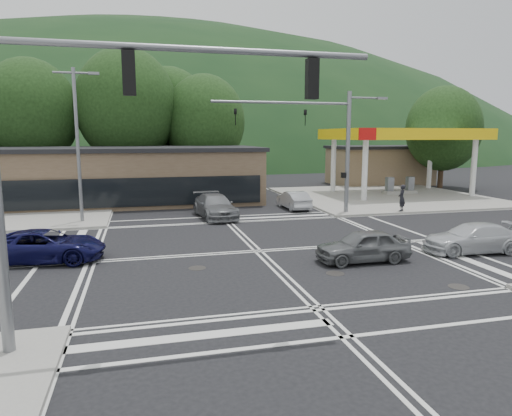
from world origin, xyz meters
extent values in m
plane|color=black|center=(0.00, 0.00, 0.00)|extent=(120.00, 120.00, 0.00)
cube|color=gray|center=(15.00, 15.00, 0.07)|extent=(16.00, 16.00, 0.15)
cylinder|color=silver|center=(12.00, 13.00, 2.50)|extent=(0.44, 0.44, 5.00)
cylinder|color=silver|center=(12.00, 19.00, 2.50)|extent=(0.44, 0.44, 5.00)
cylinder|color=silver|center=(22.00, 13.00, 2.50)|extent=(0.44, 0.44, 5.00)
cylinder|color=silver|center=(22.00, 19.00, 2.50)|extent=(0.44, 0.44, 5.00)
cube|color=silver|center=(17.00, 16.00, 5.30)|extent=(12.00, 8.00, 0.60)
cube|color=yellow|center=(17.00, 12.00, 5.30)|extent=(12.20, 0.25, 0.90)
cube|color=yellow|center=(17.00, 20.00, 5.30)|extent=(12.20, 0.25, 0.90)
cube|color=yellow|center=(11.00, 16.00, 5.30)|extent=(0.25, 8.20, 0.90)
cube|color=yellow|center=(23.00, 16.00, 5.30)|extent=(0.25, 8.20, 0.90)
cube|color=red|center=(11.50, 11.85, 5.30)|extent=(1.40, 0.12, 0.90)
cube|color=gray|center=(17.00, 16.00, 0.25)|extent=(3.00, 1.00, 0.30)
cube|color=slate|center=(16.00, 16.00, 0.95)|extent=(0.60, 0.50, 1.30)
cube|color=slate|center=(18.00, 16.00, 0.95)|extent=(0.60, 0.50, 1.30)
cube|color=#846B4F|center=(20.00, 25.00, 1.90)|extent=(10.00, 6.00, 3.80)
cube|color=brown|center=(-8.00, 17.00, 2.00)|extent=(24.00, 8.00, 4.00)
ellipsoid|color=#173419|center=(0.00, 90.00, 0.00)|extent=(252.00, 126.00, 140.00)
cylinder|color=#382619|center=(-14.00, 24.00, 2.42)|extent=(0.50, 0.50, 4.84)
ellipsoid|color=black|center=(-14.00, 24.00, 7.15)|extent=(8.00, 8.00, 9.20)
cylinder|color=#382619|center=(-6.00, 24.00, 2.64)|extent=(0.50, 0.50, 5.28)
ellipsoid|color=black|center=(-6.00, 24.00, 7.80)|extent=(9.00, 9.00, 10.35)
cylinder|color=#382619|center=(1.00, 24.00, 2.20)|extent=(0.50, 0.50, 4.40)
ellipsoid|color=black|center=(1.00, 24.00, 6.50)|extent=(7.60, 7.60, 8.74)
cylinder|color=#382619|center=(-2.00, 28.00, 2.42)|extent=(0.50, 0.50, 4.84)
ellipsoid|color=black|center=(-2.00, 28.00, 7.15)|extent=(8.40, 8.40, 9.66)
cylinder|color=#382619|center=(24.00, 20.00, 1.98)|extent=(0.50, 0.50, 3.96)
ellipsoid|color=black|center=(24.00, 20.00, 5.85)|extent=(7.20, 7.20, 8.28)
cylinder|color=slate|center=(-8.50, 9.00, 4.50)|extent=(0.20, 0.20, 9.00)
cylinder|color=slate|center=(-8.50, 9.00, 8.70)|extent=(2.20, 0.12, 0.12)
cube|color=slate|center=(-7.40, 9.00, 8.70)|extent=(0.60, 0.25, 0.15)
cylinder|color=slate|center=(8.20, 8.20, 4.00)|extent=(0.28, 0.28, 8.00)
cylinder|color=slate|center=(3.70, 8.20, 7.20)|extent=(9.00, 0.16, 0.16)
imported|color=black|center=(5.20, 8.20, 6.30)|extent=(0.16, 0.20, 1.00)
imported|color=black|center=(0.70, 8.20, 6.30)|extent=(0.16, 0.20, 1.00)
cylinder|color=slate|center=(9.40, 8.20, 7.60)|extent=(2.40, 0.12, 0.12)
cube|color=slate|center=(10.50, 8.20, 7.60)|extent=(0.70, 0.30, 0.15)
cube|color=black|center=(7.95, 8.20, 2.60)|extent=(0.25, 0.30, 0.35)
cylinder|color=slate|center=(-3.70, -8.20, 7.20)|extent=(9.00, 0.16, 0.16)
cube|color=black|center=(-5.20, -8.20, 6.60)|extent=(0.30, 0.25, 1.00)
cube|color=black|center=(-0.70, -8.20, 6.60)|extent=(0.30, 0.25, 1.00)
imported|color=#0D0D3B|center=(-8.99, 0.50, 0.67)|extent=(5.03, 2.77, 1.34)
imported|color=#5C5F61|center=(3.79, -2.72, 0.67)|extent=(3.92, 1.59, 1.33)
imported|color=silver|center=(9.28, -2.53, 0.65)|extent=(4.62, 2.26, 1.29)
imported|color=#A6A8AD|center=(5.50, 11.08, 0.64)|extent=(1.45, 3.92, 1.28)
imported|color=silver|center=(1.00, 19.36, 0.72)|extent=(2.34, 4.45, 1.44)
imported|color=slate|center=(-0.50, 9.00, 0.74)|extent=(2.54, 5.26, 1.48)
imported|color=black|center=(11.91, 7.50, 1.04)|extent=(0.77, 0.76, 1.79)
camera|label=1|loc=(-5.03, -19.45, 5.18)|focal=32.00mm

